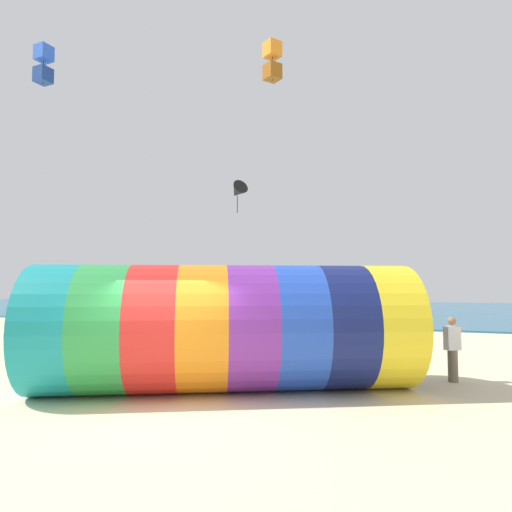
% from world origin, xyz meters
% --- Properties ---
extents(ground_plane, '(120.00, 120.00, 0.00)m').
position_xyz_m(ground_plane, '(0.00, 0.00, 0.00)').
color(ground_plane, beige).
extents(sea, '(120.00, 40.00, 0.10)m').
position_xyz_m(sea, '(0.00, 38.07, 0.05)').
color(sea, '#236084').
rests_on(sea, ground).
extents(giant_inflatable_tube, '(8.88, 6.27, 2.86)m').
position_xyz_m(giant_inflatable_tube, '(0.41, 2.33, 1.43)').
color(giant_inflatable_tube, teal).
rests_on(giant_inflatable_tube, ground).
extents(kite_handler, '(0.42, 0.38, 1.60)m').
position_xyz_m(kite_handler, '(5.30, 5.12, 0.81)').
color(kite_handler, '#726651').
rests_on(kite_handler, ground).
extents(kite_orange_box, '(0.86, 0.86, 1.76)m').
position_xyz_m(kite_orange_box, '(-1.21, 10.77, 12.01)').
color(kite_orange_box, orange).
extents(kite_black_delta, '(1.19, 1.15, 1.44)m').
position_xyz_m(kite_black_delta, '(-3.09, 11.41, 6.60)').
color(kite_black_delta, black).
extents(kite_blue_box, '(0.55, 0.55, 1.44)m').
position_xyz_m(kite_blue_box, '(-7.88, 4.89, 10.25)').
color(kite_blue_box, blue).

